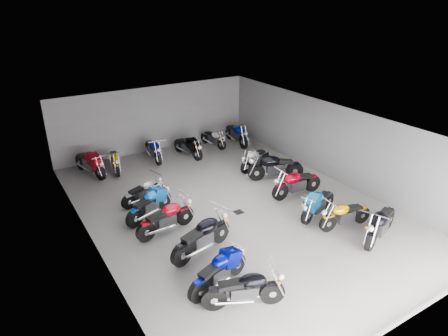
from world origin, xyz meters
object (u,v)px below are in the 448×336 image
(motorcycle_left_f, at_px, (143,192))
(motorcycle_right_c, at_px, (318,203))
(motorcycle_back_b, at_px, (115,160))
(motorcycle_back_f, at_px, (237,134))
(motorcycle_left_e, at_px, (150,204))
(motorcycle_right_a, at_px, (381,224))
(motorcycle_back_c, at_px, (153,149))
(motorcycle_left_d, at_px, (166,218))
(motorcycle_right_d, at_px, (296,183))
(drain_grate, at_px, (239,212))
(motorcycle_back_d, at_px, (188,146))
(motorcycle_right_b, at_px, (345,215))
(motorcycle_left_a, at_px, (245,290))
(motorcycle_right_e, at_px, (275,167))
(motorcycle_back_a, at_px, (90,163))
(motorcycle_right_f, at_px, (255,158))
(motorcycle_left_c, at_px, (202,237))
(motorcycle_left_b, at_px, (219,271))
(motorcycle_back_e, at_px, (213,138))

(motorcycle_left_f, bearing_deg, motorcycle_right_c, 34.71)
(motorcycle_back_b, xyz_separation_m, motorcycle_back_f, (6.49, 0.03, 0.08))
(motorcycle_left_e, xyz_separation_m, motorcycle_right_c, (5.07, -3.06, -0.02))
(motorcycle_right_a, distance_m, motorcycle_back_c, 10.67)
(motorcycle_left_f, distance_m, motorcycle_back_c, 4.23)
(motorcycle_right_c, bearing_deg, motorcycle_left_d, 52.88)
(motorcycle_right_c, bearing_deg, motorcycle_right_d, -30.30)
(motorcycle_right_a, xyz_separation_m, motorcycle_right_c, (-0.67, 2.11, -0.06))
(drain_grate, xyz_separation_m, motorcycle_left_d, (-2.74, 0.18, 0.52))
(motorcycle_right_a, xyz_separation_m, motorcycle_back_d, (-1.97, 9.58, -0.05))
(motorcycle_right_a, xyz_separation_m, motorcycle_right_b, (-0.43, 1.09, -0.07))
(motorcycle_left_e, distance_m, motorcycle_back_c, 5.34)
(motorcycle_left_a, height_order, motorcycle_right_e, motorcycle_right_e)
(motorcycle_left_d, bearing_deg, motorcycle_right_a, 45.93)
(motorcycle_left_f, relative_size, motorcycle_right_b, 0.91)
(motorcycle_left_d, relative_size, motorcycle_back_b, 1.08)
(motorcycle_left_a, relative_size, motorcycle_left_d, 0.93)
(motorcycle_left_d, height_order, motorcycle_back_a, motorcycle_back_a)
(motorcycle_left_f, height_order, motorcycle_right_b, motorcycle_right_b)
(drain_grate, height_order, motorcycle_back_d, motorcycle_back_d)
(motorcycle_right_d, height_order, motorcycle_back_f, motorcycle_back_f)
(motorcycle_left_f, xyz_separation_m, motorcycle_back_b, (0.03, 3.46, 0.04))
(motorcycle_right_d, bearing_deg, motorcycle_back_c, 30.43)
(motorcycle_left_f, relative_size, motorcycle_right_f, 0.93)
(motorcycle_left_a, height_order, motorcycle_back_b, motorcycle_left_a)
(motorcycle_left_c, distance_m, motorcycle_right_b, 4.94)
(motorcycle_left_e, xyz_separation_m, motorcycle_right_e, (5.69, 0.15, 0.06))
(motorcycle_right_e, xyz_separation_m, motorcycle_back_c, (-3.53, 4.73, -0.05))
(motorcycle_left_b, distance_m, motorcycle_back_a, 9.19)
(drain_grate, height_order, motorcycle_right_f, motorcycle_right_f)
(motorcycle_left_e, bearing_deg, motorcycle_left_c, -13.94)
(motorcycle_back_c, xyz_separation_m, motorcycle_back_e, (3.32, 0.05, -0.07))
(motorcycle_right_d, relative_size, motorcycle_back_a, 0.99)
(motorcycle_back_c, bearing_deg, motorcycle_right_f, 141.54)
(motorcycle_right_e, bearing_deg, drain_grate, 142.07)
(drain_grate, relative_size, motorcycle_right_a, 0.14)
(motorcycle_right_b, xyz_separation_m, motorcycle_back_c, (-3.15, 8.96, 0.04))
(motorcycle_left_e, bearing_deg, motorcycle_right_d, 50.08)
(motorcycle_right_d, bearing_deg, motorcycle_right_e, -5.32)
(motorcycle_right_f, height_order, motorcycle_back_e, motorcycle_right_f)
(motorcycle_left_d, height_order, motorcycle_right_b, motorcycle_left_d)
(motorcycle_left_c, relative_size, motorcycle_back_b, 1.15)
(motorcycle_left_b, xyz_separation_m, motorcycle_back_e, (5.31, 9.34, -0.05))
(motorcycle_right_f, bearing_deg, motorcycle_left_c, 111.49)
(motorcycle_back_a, distance_m, motorcycle_back_e, 6.31)
(motorcycle_right_b, relative_size, motorcycle_right_e, 0.90)
(drain_grate, distance_m, motorcycle_back_d, 5.88)
(drain_grate, relative_size, motorcycle_left_e, 0.16)
(motorcycle_left_e, bearing_deg, motorcycle_back_f, 99.82)
(motorcycle_back_a, bearing_deg, motorcycle_back_e, 166.96)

